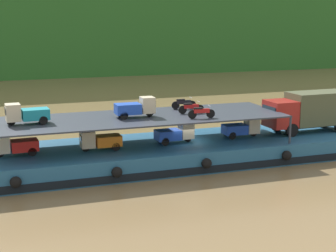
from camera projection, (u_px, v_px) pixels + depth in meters
ground_plane at (186, 161)px, 38.00m from camera, size 400.00×400.00×0.00m
cargo_barge at (186, 151)px, 37.82m from camera, size 30.29×7.79×1.50m
covered_lorry at (310, 110)px, 40.37m from camera, size 7.90×2.46×3.10m
cargo_rack at (135, 118)px, 36.07m from camera, size 21.09×6.44×2.00m
mini_truck_lower_stern at (15, 145)px, 33.61m from camera, size 2.79×1.29×1.38m
mini_truck_lower_aft at (100, 140)px, 34.94m from camera, size 2.75×1.22×1.38m
mini_truck_lower_mid at (175, 133)px, 37.00m from camera, size 2.78×1.27×1.38m
mini_truck_lower_fore at (242, 128)px, 38.77m from camera, size 2.78×1.27×1.38m
mini_truck_upper_stern at (27, 114)px, 33.52m from camera, size 2.79×1.29×1.38m
mini_truck_upper_mid at (136, 107)px, 35.83m from camera, size 2.75×1.22×1.38m
motorcycle_upper_port at (201, 112)px, 35.52m from camera, size 1.90×0.55×0.87m
motorcycle_upper_centre at (191, 108)px, 37.31m from camera, size 1.90×0.55×0.87m
motorcycle_upper_stbd at (184, 103)px, 39.15m from camera, size 1.90×0.55×0.87m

